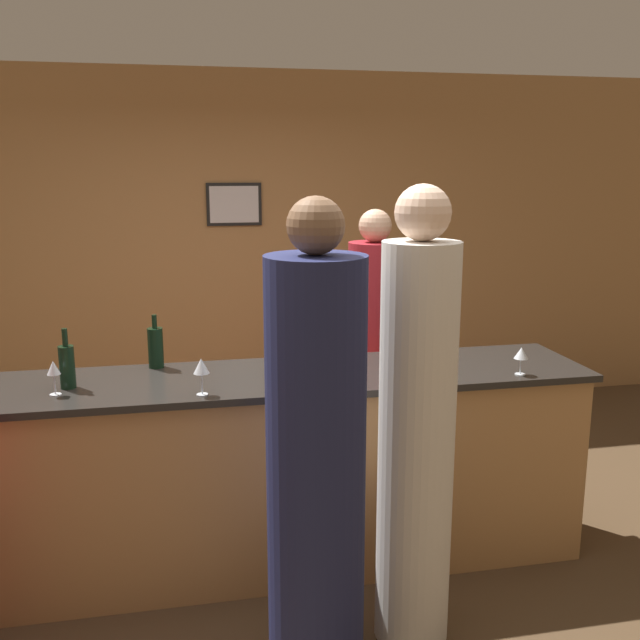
# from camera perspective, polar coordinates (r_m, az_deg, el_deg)

# --- Properties ---
(ground_plane) EXTENTS (14.00, 14.00, 0.00)m
(ground_plane) POSITION_cam_1_polar(r_m,az_deg,el_deg) (3.99, -4.25, -18.74)
(ground_plane) COLOR #4C3823
(back_wall) EXTENTS (8.00, 0.08, 2.80)m
(back_wall) POSITION_cam_1_polar(r_m,az_deg,el_deg) (5.89, -7.55, 5.78)
(back_wall) COLOR #A37547
(back_wall) RESTS_ON ground_plane
(bar_counter) EXTENTS (3.33, 0.68, 1.03)m
(bar_counter) POSITION_cam_1_polar(r_m,az_deg,el_deg) (3.75, -4.37, -11.97)
(bar_counter) COLOR #B27F4C
(bar_counter) RESTS_ON ground_plane
(bartender) EXTENTS (0.32, 0.32, 1.80)m
(bartender) POSITION_cam_1_polar(r_m,az_deg,el_deg) (4.43, 4.26, -3.62)
(bartender) COLOR maroon
(bartender) RESTS_ON ground_plane
(guest_0) EXTENTS (0.40, 0.40, 1.95)m
(guest_0) POSITION_cam_1_polar(r_m,az_deg,el_deg) (2.87, -0.33, -11.42)
(guest_0) COLOR #1E234C
(guest_0) RESTS_ON ground_plane
(guest_2) EXTENTS (0.32, 0.32, 1.98)m
(guest_2) POSITION_cam_1_polar(r_m,az_deg,el_deg) (3.07, 7.71, -9.16)
(guest_2) COLOR silver
(guest_2) RESTS_ON ground_plane
(wine_bottle_0) EXTENTS (0.07, 0.07, 0.29)m
(wine_bottle_0) POSITION_cam_1_polar(r_m,az_deg,el_deg) (3.55, -19.58, -3.46)
(wine_bottle_0) COLOR black
(wine_bottle_0) RESTS_ON bar_counter
(wine_bottle_1) EXTENTS (0.08, 0.08, 0.28)m
(wine_bottle_1) POSITION_cam_1_polar(r_m,az_deg,el_deg) (3.78, -13.02, -2.11)
(wine_bottle_1) COLOR black
(wine_bottle_1) RESTS_ON bar_counter
(wine_glass_0) EXTENTS (0.07, 0.07, 0.17)m
(wine_glass_0) POSITION_cam_1_polar(r_m,az_deg,el_deg) (3.28, -9.47, -3.74)
(wine_glass_0) COLOR silver
(wine_glass_0) RESTS_ON bar_counter
(wine_glass_1) EXTENTS (0.06, 0.06, 0.16)m
(wine_glass_1) POSITION_cam_1_polar(r_m,az_deg,el_deg) (3.45, -20.54, -3.72)
(wine_glass_1) COLOR silver
(wine_glass_1) RESTS_ON bar_counter
(wine_glass_2) EXTENTS (0.07, 0.07, 0.14)m
(wine_glass_2) POSITION_cam_1_polar(r_m,az_deg,el_deg) (3.69, 15.80, -2.64)
(wine_glass_2) COLOR silver
(wine_glass_2) RESTS_ON bar_counter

